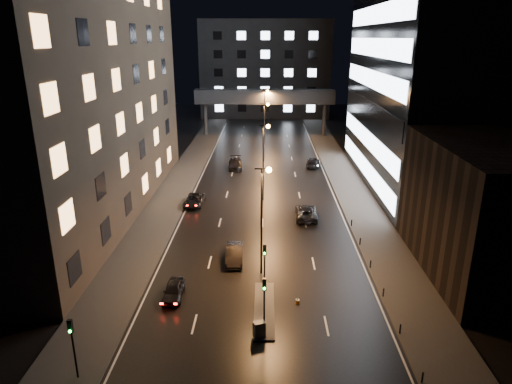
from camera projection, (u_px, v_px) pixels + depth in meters
The scene contains 25 objects.
ground at pixel (264, 174), 72.29m from camera, with size 160.00×160.00×0.00m, color black.
sidewalk_left at pixel (179, 183), 67.80m from camera, with size 5.00×110.00×0.15m, color #383533.
sidewalk_right at pixel (348, 184), 67.27m from camera, with size 5.00×110.00×0.15m, color #383533.
building_left at pixel (64, 43), 51.18m from camera, with size 15.00×48.00×40.00m, color #2D2319.
building_right_low at pixel (486, 210), 40.60m from camera, with size 10.00×18.00×12.00m, color black.
building_right_glass at pixel (452, 22), 60.73m from camera, with size 20.00×36.00×45.00m, color black.
building_far at pixel (265, 69), 123.16m from camera, with size 34.00×14.00×25.00m, color #333335.
skybridge at pixel (265, 97), 98.00m from camera, with size 30.00×3.00×10.00m.
median_island at pixel (264, 309), 36.30m from camera, with size 1.60×8.00×0.15m, color #383533.
traffic_signal_near at pixel (265, 261), 37.69m from camera, with size 0.28×0.34×4.40m.
traffic_signal_far at pixel (264, 297), 32.48m from camera, with size 0.28×0.34×4.40m.
traffic_signal_corner at pixel (72, 340), 28.04m from camera, with size 0.28×0.34×4.40m.
bollard_row at pixel (377, 278), 40.23m from camera, with size 0.12×25.12×0.90m.
streetlight_near at pixel (263, 207), 39.91m from camera, with size 1.45×0.50×10.15m.
streetlight_mid_a at pixel (264, 152), 58.84m from camera, with size 1.45×0.50×10.15m.
streetlight_mid_b at pixel (265, 124), 77.77m from camera, with size 1.45×0.50×10.15m.
streetlight_far at pixel (265, 107), 96.70m from camera, with size 1.45×0.50×10.15m.
car_away_a at pixel (174, 291), 37.88m from camera, with size 1.54×3.84×1.31m, color black.
car_away_b at pixel (234, 254), 44.02m from camera, with size 1.62×4.65×1.53m, color black.
car_away_c at pixel (194, 200), 58.78m from camera, with size 2.25×4.89×1.36m, color black.
car_away_d at pixel (235, 164), 75.30m from camera, with size 2.24×5.51×1.60m, color black.
car_toward_a at pixel (306, 212), 54.53m from camera, with size 2.48×5.38×1.49m, color black.
car_toward_b at pixel (313, 162), 76.42m from camera, with size 2.05×5.04×1.46m, color black.
utility_cabinet at pixel (259, 329), 32.71m from camera, with size 0.84×0.51×1.18m, color #464648.
cone_a at pixel (297, 301), 37.12m from camera, with size 0.40×0.40×0.55m, color orange.
Camera 1 is at (0.34, -29.36, 20.62)m, focal length 32.00 mm.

